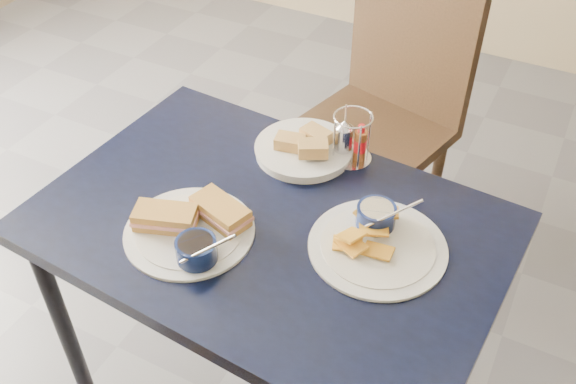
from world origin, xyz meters
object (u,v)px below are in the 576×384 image
at_px(chair_far, 383,99).
at_px(bread_basket, 304,148).
at_px(dining_table, 269,244).
at_px(condiment_caddy, 350,141).
at_px(sandwich_plate, 192,227).
at_px(plantain_plate, 376,236).

relative_size(chair_far, bread_basket, 3.90).
xyz_separation_m(dining_table, condiment_caddy, (0.07, 0.30, 0.13)).
bearing_deg(bread_basket, sandwich_plate, -103.79).
distance_m(dining_table, sandwich_plate, 0.20).
height_order(bread_basket, condiment_caddy, condiment_caddy).
relative_size(chair_far, sandwich_plate, 3.14).
xyz_separation_m(dining_table, chair_far, (-0.03, 0.88, -0.11)).
height_order(plantain_plate, condiment_caddy, condiment_caddy).
xyz_separation_m(chair_far, bread_basket, (-0.00, -0.61, 0.20)).
bearing_deg(chair_far, bread_basket, -90.40).
height_order(chair_far, plantain_plate, chair_far).
height_order(dining_table, sandwich_plate, sandwich_plate).
bearing_deg(chair_far, dining_table, -87.84).
relative_size(chair_far, plantain_plate, 3.18).
relative_size(dining_table, chair_far, 1.14).
distance_m(dining_table, chair_far, 0.89).
xyz_separation_m(chair_far, plantain_plate, (0.28, -0.83, 0.20)).
distance_m(bread_basket, condiment_caddy, 0.12).
height_order(chair_far, condiment_caddy, chair_far).
relative_size(sandwich_plate, bread_basket, 1.24).
bearing_deg(sandwich_plate, condiment_caddy, 64.06).
bearing_deg(plantain_plate, chair_far, 108.61).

